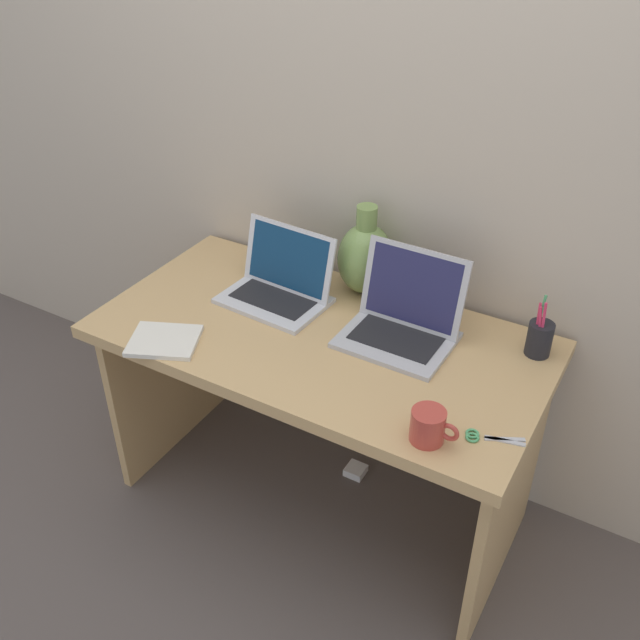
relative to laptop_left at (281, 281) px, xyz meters
name	(u,v)px	position (x,y,z in m)	size (l,w,h in m)	color
ground_plane	(320,499)	(0.21, -0.12, -0.78)	(6.00, 6.00, 0.00)	#564C47
back_wall	(385,139)	(0.21, 0.27, 0.42)	(4.40, 0.04, 2.40)	#BCAD99
desk	(320,376)	(0.21, -0.12, -0.22)	(1.35, 0.70, 0.72)	tan
laptop_left	(281,281)	(0.00, 0.00, 0.00)	(0.34, 0.25, 0.22)	silver
laptop_right	(404,316)	(0.43, 0.01, 0.01)	(0.32, 0.26, 0.26)	#B2B2B7
green_vase	(365,257)	(0.21, 0.17, 0.06)	(0.18, 0.18, 0.30)	#75934C
notebook_stack	(164,341)	(-0.16, -0.38, -0.05)	(0.20, 0.17, 0.01)	silver
coffee_mug	(429,426)	(0.67, -0.37, -0.02)	(0.12, 0.09, 0.09)	#B23D33
pen_cup	(539,338)	(0.80, 0.11, 0.00)	(0.07, 0.07, 0.19)	black
scissors	(484,437)	(0.79, -0.30, -0.06)	(0.15, 0.08, 0.01)	#B7B7BC
power_brick	(356,470)	(0.26, 0.06, -0.76)	(0.07, 0.07, 0.03)	white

